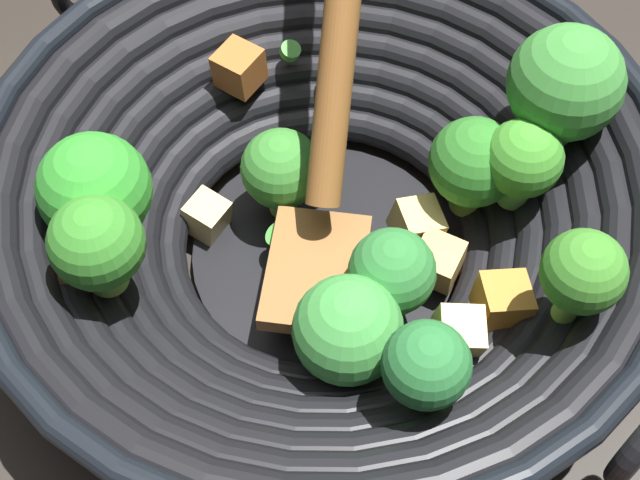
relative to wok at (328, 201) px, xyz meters
name	(u,v)px	position (x,y,z in m)	size (l,w,h in m)	color
ground_plane	(324,260)	(0.00, 0.00, -0.06)	(4.00, 4.00, 0.00)	#28231E
wok	(328,201)	(0.00, 0.00, 0.00)	(0.36, 0.40, 0.23)	black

